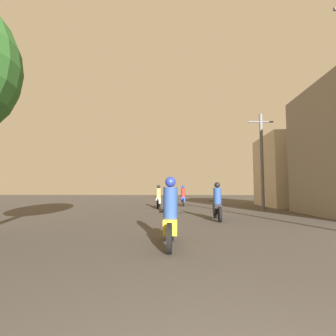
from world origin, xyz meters
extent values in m
cylinder|color=black|center=(-0.67, 6.00, 0.31)|extent=(0.10, 0.61, 0.61)
cylinder|color=black|center=(-0.67, 4.61, 0.31)|extent=(0.10, 0.61, 0.61)
cube|color=gold|center=(-0.67, 5.30, 0.47)|extent=(0.30, 0.91, 0.33)
cylinder|color=black|center=(-0.67, 5.75, 0.74)|extent=(0.60, 0.04, 0.04)
cylinder|color=navy|center=(-0.67, 5.21, 0.99)|extent=(0.32, 0.32, 0.70)
sphere|color=navy|center=(-0.67, 5.21, 1.46)|extent=(0.24, 0.24, 0.24)
cylinder|color=black|center=(1.13, 11.15, 0.30)|extent=(0.10, 0.60, 0.60)
cylinder|color=black|center=(1.13, 9.76, 0.30)|extent=(0.10, 0.60, 0.60)
cube|color=black|center=(1.13, 10.45, 0.49)|extent=(0.30, 0.71, 0.38)
cylinder|color=black|center=(1.13, 10.90, 0.78)|extent=(0.60, 0.04, 0.04)
cylinder|color=navy|center=(1.13, 10.38, 1.02)|extent=(0.32, 0.32, 0.67)
sphere|color=black|center=(1.13, 10.38, 1.47)|extent=(0.24, 0.24, 0.24)
cylinder|color=black|center=(-0.99, 14.59, 0.32)|extent=(0.10, 0.63, 0.63)
cylinder|color=black|center=(-0.99, 13.28, 0.32)|extent=(0.10, 0.63, 0.63)
cube|color=#1E6B33|center=(-0.99, 13.93, 0.52)|extent=(0.30, 0.83, 0.40)
cylinder|color=black|center=(-0.99, 14.36, 0.81)|extent=(0.60, 0.04, 0.04)
cylinder|color=#4C514C|center=(-0.99, 13.85, 1.03)|extent=(0.32, 0.32, 0.63)
sphere|color=#A51919|center=(-0.99, 13.85, 1.46)|extent=(0.24, 0.24, 0.24)
cylinder|color=black|center=(-1.91, 18.16, 0.33)|extent=(0.10, 0.65, 0.65)
cylinder|color=black|center=(-1.91, 16.70, 0.33)|extent=(0.10, 0.65, 0.65)
cube|color=silver|center=(-1.91, 17.43, 0.50)|extent=(0.30, 0.70, 0.34)
cylinder|color=black|center=(-1.91, 17.90, 0.77)|extent=(0.60, 0.04, 0.04)
cylinder|color=#B28E47|center=(-1.91, 17.36, 1.01)|extent=(0.32, 0.32, 0.69)
sphere|color=black|center=(-1.91, 17.36, 1.48)|extent=(0.24, 0.24, 0.24)
cylinder|color=black|center=(-0.16, 20.88, 0.30)|extent=(0.10, 0.59, 0.59)
cylinder|color=black|center=(-0.16, 19.50, 0.30)|extent=(0.10, 0.59, 0.59)
cube|color=#1E389E|center=(-0.16, 20.19, 0.49)|extent=(0.30, 0.80, 0.38)
cylinder|color=black|center=(-0.16, 20.64, 0.78)|extent=(0.60, 0.04, 0.04)
cylinder|color=maroon|center=(-0.16, 20.11, 1.02)|extent=(0.32, 0.32, 0.69)
sphere|color=navy|center=(-0.16, 20.11, 1.49)|extent=(0.24, 0.24, 0.24)
cube|color=beige|center=(8.18, 19.75, 2.69)|extent=(4.32, 5.33, 5.39)
cylinder|color=slate|center=(4.83, 16.12, 3.08)|extent=(0.20, 0.20, 6.15)
cylinder|color=slate|center=(4.83, 16.12, 5.65)|extent=(1.60, 0.10, 0.10)
camera|label=1|loc=(-0.46, -0.77, 1.29)|focal=28.00mm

